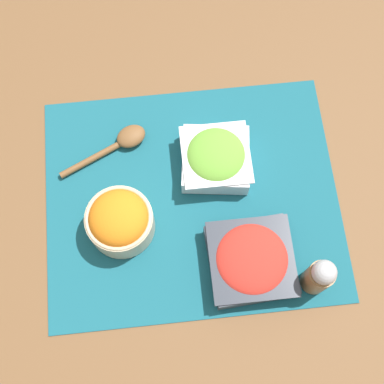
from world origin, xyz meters
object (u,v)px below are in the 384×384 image
object	(u,v)px
carrot_bowl	(120,221)
tomato_bowl	(251,260)
pepper_shaker	(320,276)
wooden_spoon	(122,142)
lettuce_bowl	(216,158)

from	to	relation	value
carrot_bowl	tomato_bowl	bearing A→B (deg)	-22.25
tomato_bowl	carrot_bowl	size ratio (longest dim) A/B	1.28
tomato_bowl	pepper_shaker	world-z (taller)	pepper_shaker
tomato_bowl	wooden_spoon	distance (m)	0.33
tomato_bowl	carrot_bowl	bearing A→B (deg)	157.75
tomato_bowl	lettuce_bowl	distance (m)	0.20
lettuce_bowl	wooden_spoon	distance (m)	0.18
lettuce_bowl	wooden_spoon	xyz separation A→B (m)	(-0.17, 0.06, -0.02)
wooden_spoon	pepper_shaker	xyz separation A→B (m)	(0.32, -0.30, 0.04)
lettuce_bowl	carrot_bowl	xyz separation A→B (m)	(-0.18, -0.11, 0.01)
carrot_bowl	wooden_spoon	xyz separation A→B (m)	(0.01, 0.16, -0.03)
lettuce_bowl	carrot_bowl	distance (m)	0.21
wooden_spoon	pepper_shaker	distance (m)	0.44
carrot_bowl	wooden_spoon	size ratio (longest dim) A/B	0.68
lettuce_bowl	tomato_bowl	bearing A→B (deg)	-78.74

